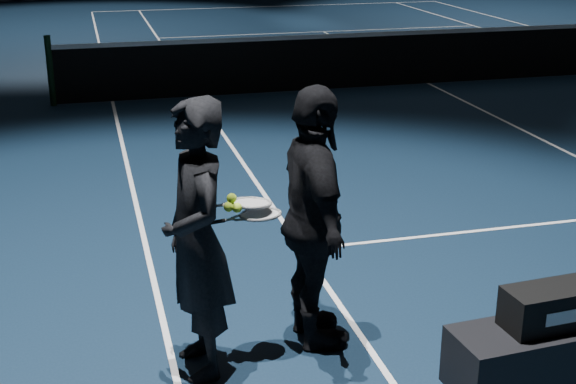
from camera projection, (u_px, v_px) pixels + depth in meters
name	position (u px, v px, depth m)	size (l,w,h in m)	color
floor	(429.00, 84.00, 14.15)	(36.00, 36.00, 0.00)	black
court_lines	(429.00, 84.00, 14.15)	(10.98, 23.78, 0.01)	white
net_post_left	(50.00, 71.00, 12.45)	(0.10, 0.10, 1.10)	black
net_mesh	(431.00, 59.00, 14.00)	(12.80, 0.02, 0.86)	black
net_tape	(432.00, 32.00, 13.84)	(12.80, 0.03, 0.07)	white
player_bench	(549.00, 352.00, 5.28)	(1.36, 0.45, 0.41)	black
racket_bag	(555.00, 306.00, 5.17)	(0.68, 0.29, 0.27)	black
bag_signature	(568.00, 317.00, 5.03)	(0.32, 0.00, 0.09)	white
player_a	(197.00, 241.00, 5.16)	(0.69, 0.45, 1.88)	black
player_b	(314.00, 220.00, 5.50)	(1.10, 0.46, 1.88)	black
racket_lower	(261.00, 214.00, 5.31)	(0.68, 0.22, 0.03)	black
racket_upper	(251.00, 203.00, 5.30)	(0.68, 0.22, 0.03)	black
tennis_balls	(233.00, 205.00, 5.20)	(0.12, 0.10, 0.12)	#B5D52D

